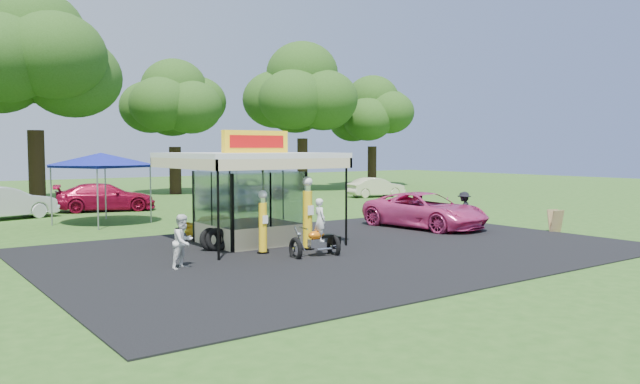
% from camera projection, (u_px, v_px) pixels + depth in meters
% --- Properties ---
extents(ground, '(120.00, 120.00, 0.00)m').
position_uv_depth(ground, '(380.00, 258.00, 20.22)').
color(ground, '#2B561B').
rests_on(ground, ground).
extents(asphalt_apron, '(20.00, 14.00, 0.04)m').
position_uv_depth(asphalt_apron, '(342.00, 249.00, 21.83)').
color(asphalt_apron, black).
rests_on(asphalt_apron, ground).
extents(gas_station_kiosk, '(5.40, 5.40, 4.18)m').
position_uv_depth(gas_station_kiosk, '(249.00, 196.00, 22.94)').
color(gas_station_kiosk, white).
rests_on(gas_station_kiosk, ground).
extents(gas_pump_left, '(0.40, 0.40, 2.15)m').
position_uv_depth(gas_pump_left, '(263.00, 224.00, 20.77)').
color(gas_pump_left, black).
rests_on(gas_pump_left, ground).
extents(gas_pump_right, '(0.48, 0.48, 2.57)m').
position_uv_depth(gas_pump_right, '(308.00, 215.00, 21.55)').
color(gas_pump_right, black).
rests_on(gas_pump_right, ground).
extents(motorcycle, '(1.73, 0.97, 1.99)m').
position_uv_depth(motorcycle, '(318.00, 234.00, 20.24)').
color(motorcycle, black).
rests_on(motorcycle, ground).
extents(spare_tires, '(0.98, 0.59, 0.85)m').
position_uv_depth(spare_tires, '(214.00, 240.00, 21.37)').
color(spare_tires, black).
rests_on(spare_tires, ground).
extents(a_frame_sign, '(0.58, 0.62, 0.95)m').
position_uv_depth(a_frame_sign, '(555.00, 221.00, 26.32)').
color(a_frame_sign, '#593819').
rests_on(a_frame_sign, ground).
extents(kiosk_car, '(2.82, 1.13, 0.96)m').
position_uv_depth(kiosk_car, '(222.00, 225.00, 24.81)').
color(kiosk_car, yellow).
rests_on(kiosk_car, ground).
extents(pink_sedan, '(3.21, 5.97, 1.59)m').
position_uv_depth(pink_sedan, '(425.00, 210.00, 27.55)').
color(pink_sedan, '#D83A80').
rests_on(pink_sedan, ground).
extents(spectator_west, '(0.98, 0.91, 1.61)m').
position_uv_depth(spectator_west, '(183.00, 242.00, 18.25)').
color(spectator_west, white).
rests_on(spectator_west, ground).
extents(spectator_east_a, '(1.21, 1.01, 1.62)m').
position_uv_depth(spectator_east_a, '(464.00, 210.00, 27.78)').
color(spectator_east_a, black).
rests_on(spectator_east_a, ground).
extents(bg_car_a, '(5.33, 3.00, 1.66)m').
position_uv_depth(bg_car_a, '(3.00, 203.00, 30.97)').
color(bg_car_a, silver).
rests_on(bg_car_a, ground).
extents(bg_car_b, '(5.82, 3.57, 1.57)m').
position_uv_depth(bg_car_b, '(105.00, 197.00, 35.19)').
color(bg_car_b, maroon).
rests_on(bg_car_b, ground).
extents(bg_car_c, '(4.91, 3.27, 1.55)m').
position_uv_depth(bg_car_c, '(234.00, 194.00, 37.55)').
color(bg_car_c, silver).
rests_on(bg_car_c, ground).
extents(bg_car_d, '(5.58, 3.62, 1.43)m').
position_uv_depth(bg_car_d, '(253.00, 189.00, 43.04)').
color(bg_car_d, '#5A5A5D').
rests_on(bg_car_d, ground).
extents(bg_car_e, '(4.47, 2.19, 1.41)m').
position_uv_depth(bg_car_e, '(376.00, 187.00, 45.50)').
color(bg_car_e, beige).
rests_on(bg_car_e, ground).
extents(tent_west, '(4.77, 4.77, 3.34)m').
position_uv_depth(tent_west, '(101.00, 160.00, 29.00)').
color(tent_west, gray).
rests_on(tent_west, ground).
extents(tent_east, '(4.36, 4.36, 3.04)m').
position_uv_depth(tent_east, '(234.00, 162.00, 35.15)').
color(tent_east, gray).
rests_on(tent_east, ground).
extents(oak_far_c, '(11.29, 11.29, 13.30)m').
position_uv_depth(oak_far_c, '(34.00, 71.00, 39.51)').
color(oak_far_c, black).
rests_on(oak_far_c, ground).
extents(oak_far_d, '(8.55, 8.55, 10.18)m').
position_uv_depth(oak_far_d, '(174.00, 110.00, 48.04)').
color(oak_far_d, black).
rests_on(oak_far_d, ground).
extents(oak_far_e, '(10.23, 10.23, 12.18)m').
position_uv_depth(oak_far_e, '(302.00, 98.00, 52.29)').
color(oak_far_e, black).
rests_on(oak_far_e, ground).
extents(oak_far_f, '(8.43, 8.43, 10.16)m').
position_uv_depth(oak_far_f, '(372.00, 117.00, 58.76)').
color(oak_far_f, black).
rests_on(oak_far_f, ground).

